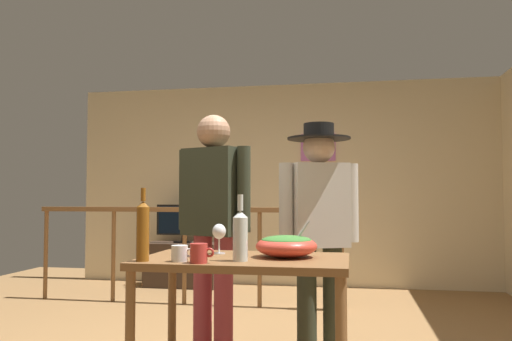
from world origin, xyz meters
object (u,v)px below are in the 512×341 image
wine_bottle_clear (240,234)px  mug_red (199,253)px  wine_bottle_amber (143,230)px  mug_white (180,253)px  person_standing_right (319,222)px  salad_bowl (286,245)px  stair_railing (235,239)px  wine_glass (219,233)px  framed_picture (318,148)px  flat_screen_tv (182,220)px  person_standing_left (213,213)px  serving_table (244,275)px  tv_console (182,264)px

wine_bottle_clear → mug_red: size_ratio=2.76×
wine_bottle_clear → wine_bottle_amber: (-0.49, -0.10, 0.02)m
mug_white → person_standing_right: person_standing_right is taller
salad_bowl → mug_white: (-0.51, -0.28, -0.03)m
salad_bowl → wine_bottle_clear: wine_bottle_clear is taller
stair_railing → wine_glass: bearing=-79.5°
wine_bottle_clear → mug_red: (-0.18, -0.12, -0.09)m
mug_white → wine_glass: bearing=74.4°
framed_picture → wine_bottle_clear: 3.96m
wine_bottle_clear → flat_screen_tv: bearing=113.1°
person_standing_left → stair_railing: bearing=-59.6°
stair_railing → mug_white: size_ratio=27.24×
wine_bottle_clear → wine_bottle_amber: 0.50m
serving_table → salad_bowl: (0.22, 0.05, 0.16)m
salad_bowl → wine_bottle_clear: (-0.21, -0.21, 0.07)m
mug_red → wine_bottle_clear: bearing=32.9°
stair_railing → serving_table: 2.49m
wine_glass → wine_bottle_amber: wine_bottle_amber is taller
framed_picture → wine_bottle_amber: size_ratio=1.15×
framed_picture → wine_bottle_clear: framed_picture is taller
stair_railing → flat_screen_tv: (-0.90, 0.98, 0.14)m
mug_white → wine_bottle_amber: bearing=-172.4°
wine_bottle_clear → mug_white: 0.32m
stair_railing → person_standing_right: size_ratio=2.04×
tv_console → wine_glass: size_ratio=5.21×
serving_table → wine_bottle_amber: size_ratio=2.98×
flat_screen_tv → person_standing_left: 2.94m
serving_table → salad_bowl: bearing=12.8°
mug_red → person_standing_right: person_standing_right is taller
serving_table → wine_bottle_amber: (-0.48, -0.26, 0.25)m
flat_screen_tv → serving_table: bearing=-66.1°
wine_glass → person_standing_left: person_standing_left is taller
salad_bowl → mug_white: bearing=-151.3°
wine_bottle_clear → person_standing_left: person_standing_left is taller
mug_red → salad_bowl: bearing=39.4°
person_standing_left → framed_picture: bearing=-77.5°
mug_white → person_standing_right: (0.65, 0.92, 0.12)m
tv_console → person_standing_left: (1.14, -2.73, 0.73)m
tv_console → serving_table: serving_table is taller
serving_table → flat_screen_tv: bearing=113.9°
person_standing_left → flat_screen_tv: bearing=-44.6°
wine_glass → wine_bottle_clear: size_ratio=0.51×
salad_bowl → person_standing_left: person_standing_left is taller
wine_bottle_amber → person_standing_left: size_ratio=0.22×
serving_table → mug_red: (-0.17, -0.28, 0.14)m
wine_glass → wine_bottle_amber: size_ratio=0.46×
stair_railing → person_standing_left: person_standing_left is taller
framed_picture → wine_glass: 3.67m
salad_bowl → wine_glass: salad_bowl is taller
framed_picture → mug_red: framed_picture is taller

